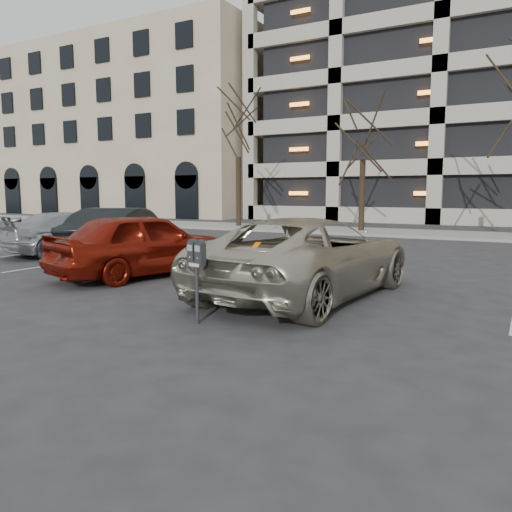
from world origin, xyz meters
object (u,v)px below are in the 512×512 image
at_px(tree_b, 364,114).
at_px(suv_silver, 308,257).
at_px(car_red, 145,244).
at_px(car_silver, 76,233).
at_px(tree_a, 238,113).
at_px(parking_meter, 197,261).
at_px(car_dark, 123,234).

relative_size(tree_b, suv_silver, 1.40).
xyz_separation_m(tree_b, car_red, (-0.64, -14.90, -4.91)).
bearing_deg(car_silver, car_red, 169.25).
xyz_separation_m(tree_a, car_red, (6.36, -14.90, -5.46)).
relative_size(parking_meter, suv_silver, 0.22).
bearing_deg(car_silver, tree_b, -99.52).
height_order(suv_silver, car_silver, suv_silver).
bearing_deg(car_dark, tree_a, -91.24).
height_order(tree_b, car_silver, tree_b).
distance_m(tree_b, car_red, 15.70).
bearing_deg(tree_a, car_red, -66.87).
distance_m(car_dark, car_silver, 2.42).
relative_size(parking_meter, car_dark, 0.27).
distance_m(tree_b, suv_silver, 16.32).
xyz_separation_m(suv_silver, car_red, (-4.28, 0.22, 0.01)).
bearing_deg(suv_silver, parking_meter, 81.69).
bearing_deg(parking_meter, tree_a, 131.93).
bearing_deg(parking_meter, suv_silver, 89.43).
bearing_deg(car_red, parking_meter, 157.10).
bearing_deg(car_dark, parking_meter, 123.94).
distance_m(tree_a, car_red, 17.10).
bearing_deg(parking_meter, tree_b, 112.22).
relative_size(tree_a, suv_silver, 1.54).
distance_m(suv_silver, car_dark, 7.02).
bearing_deg(parking_meter, car_red, 153.62).
height_order(tree_b, car_dark, tree_b).
relative_size(suv_silver, car_dark, 1.21).
height_order(parking_meter, car_silver, car_silver).
height_order(tree_a, car_red, tree_a).
xyz_separation_m(parking_meter, car_red, (-3.63, 2.95, -0.20)).
xyz_separation_m(parking_meter, car_dark, (-6.07, 4.76, -0.20)).
bearing_deg(tree_a, car_silver, -83.09).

